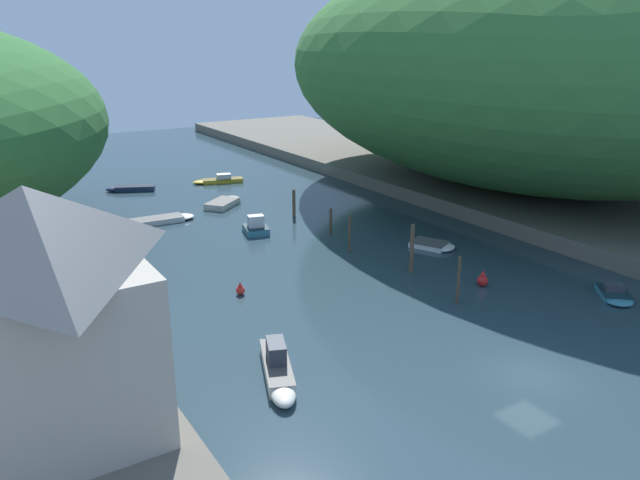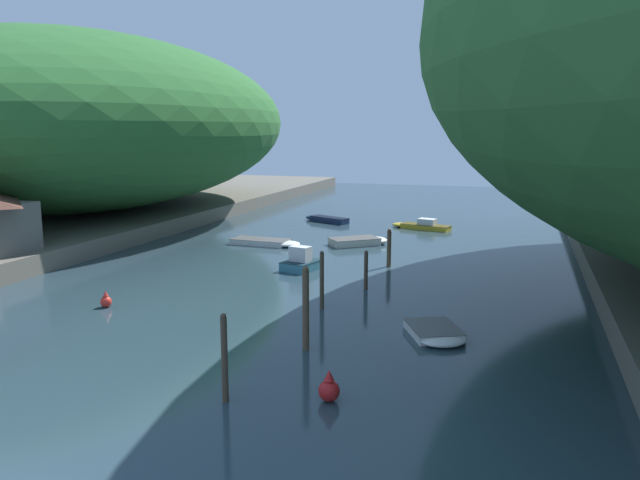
{
  "view_description": "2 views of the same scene",
  "coord_description": "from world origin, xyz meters",
  "px_view_note": "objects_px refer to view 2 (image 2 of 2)",
  "views": [
    {
      "loc": [
        -23.92,
        -17.93,
        16.48
      ],
      "look_at": [
        -0.79,
        19.11,
        2.09
      ],
      "focal_mm": 35.0,
      "sensor_mm": 36.0,
      "label": 1
    },
    {
      "loc": [
        12.74,
        -9.7,
        9.47
      ],
      "look_at": [
        1.0,
        26.55,
        2.6
      ],
      "focal_mm": 35.0,
      "sensor_mm": 36.0,
      "label": 2
    }
  ],
  "objects_px": {
    "boat_near_quay": "(325,219)",
    "channel_buoy_far": "(329,389)",
    "boat_mid_channel": "(420,225)",
    "boat_open_rowboat": "(436,334)",
    "channel_buoy_near": "(106,301)",
    "boat_far_upstream": "(361,241)",
    "boat_navy_launch": "(268,242)",
    "boat_small_dinghy": "(303,262)"
  },
  "relations": [
    {
      "from": "boat_near_quay",
      "to": "channel_buoy_far",
      "type": "distance_m",
      "value": 42.49
    },
    {
      "from": "boat_near_quay",
      "to": "boat_mid_channel",
      "type": "bearing_deg",
      "value": -73.77
    },
    {
      "from": "boat_open_rowboat",
      "to": "channel_buoy_near",
      "type": "bearing_deg",
      "value": -24.13
    },
    {
      "from": "boat_near_quay",
      "to": "boat_mid_channel",
      "type": "xyz_separation_m",
      "value": [
        10.0,
        -1.43,
        0.03
      ]
    },
    {
      "from": "boat_near_quay",
      "to": "boat_far_upstream",
      "type": "relative_size",
      "value": 1.05
    },
    {
      "from": "boat_navy_launch",
      "to": "boat_mid_channel",
      "type": "distance_m",
      "value": 16.17
    },
    {
      "from": "channel_buoy_near",
      "to": "boat_far_upstream",
      "type": "bearing_deg",
      "value": 68.7
    },
    {
      "from": "boat_navy_launch",
      "to": "boat_near_quay",
      "type": "relative_size",
      "value": 1.11
    },
    {
      "from": "boat_far_upstream",
      "to": "boat_small_dinghy",
      "type": "xyz_separation_m",
      "value": [
        -1.52,
        -9.93,
        0.19
      ]
    },
    {
      "from": "boat_navy_launch",
      "to": "boat_open_rowboat",
      "type": "height_order",
      "value": "boat_navy_launch"
    },
    {
      "from": "boat_near_quay",
      "to": "boat_open_rowboat",
      "type": "xyz_separation_m",
      "value": [
        15.64,
        -32.58,
        -0.07
      ]
    },
    {
      "from": "boat_navy_launch",
      "to": "boat_open_rowboat",
      "type": "relative_size",
      "value": 1.46
    },
    {
      "from": "boat_navy_launch",
      "to": "boat_small_dinghy",
      "type": "distance_m",
      "value": 9.33
    },
    {
      "from": "boat_far_upstream",
      "to": "boat_open_rowboat",
      "type": "bearing_deg",
      "value": -15.75
    },
    {
      "from": "boat_near_quay",
      "to": "boat_navy_launch",
      "type": "bearing_deg",
      "value": -157.94
    },
    {
      "from": "boat_navy_launch",
      "to": "boat_small_dinghy",
      "type": "relative_size",
      "value": 1.69
    },
    {
      "from": "boat_near_quay",
      "to": "channel_buoy_near",
      "type": "relative_size",
      "value": 5.94
    },
    {
      "from": "channel_buoy_near",
      "to": "boat_small_dinghy",
      "type": "bearing_deg",
      "value": 59.59
    },
    {
      "from": "boat_mid_channel",
      "to": "boat_small_dinghy",
      "type": "xyz_separation_m",
      "value": [
        -4.87,
        -19.66,
        0.17
      ]
    },
    {
      "from": "boat_mid_channel",
      "to": "boat_far_upstream",
      "type": "height_order",
      "value": "boat_mid_channel"
    },
    {
      "from": "boat_near_quay",
      "to": "boat_small_dinghy",
      "type": "relative_size",
      "value": 1.52
    },
    {
      "from": "boat_open_rowboat",
      "to": "channel_buoy_far",
      "type": "xyz_separation_m",
      "value": [
        -2.7,
        -7.9,
        0.24
      ]
    },
    {
      "from": "boat_far_upstream",
      "to": "channel_buoy_far",
      "type": "bearing_deg",
      "value": -26.4
    },
    {
      "from": "boat_near_quay",
      "to": "channel_buoy_far",
      "type": "bearing_deg",
      "value": -137.94
    },
    {
      "from": "boat_far_upstream",
      "to": "channel_buoy_far",
      "type": "xyz_separation_m",
      "value": [
        6.28,
        -29.33,
        0.16
      ]
    },
    {
      "from": "channel_buoy_far",
      "to": "boat_open_rowboat",
      "type": "bearing_deg",
      "value": 71.1
    },
    {
      "from": "channel_buoy_near",
      "to": "channel_buoy_far",
      "type": "relative_size",
      "value": 0.78
    },
    {
      "from": "boat_navy_launch",
      "to": "boat_far_upstream",
      "type": "bearing_deg",
      "value": 112.26
    },
    {
      "from": "boat_navy_launch",
      "to": "boat_near_quay",
      "type": "height_order",
      "value": "boat_near_quay"
    },
    {
      "from": "channel_buoy_near",
      "to": "channel_buoy_far",
      "type": "xyz_separation_m",
      "value": [
        14.81,
        -7.46,
        0.1
      ]
    },
    {
      "from": "boat_navy_launch",
      "to": "channel_buoy_far",
      "type": "height_order",
      "value": "channel_buoy_far"
    },
    {
      "from": "boat_navy_launch",
      "to": "boat_mid_channel",
      "type": "xyz_separation_m",
      "value": [
        10.55,
        12.26,
        0.08
      ]
    },
    {
      "from": "boat_navy_launch",
      "to": "channel_buoy_near",
      "type": "height_order",
      "value": "channel_buoy_near"
    },
    {
      "from": "boat_near_quay",
      "to": "boat_small_dinghy",
      "type": "distance_m",
      "value": 21.7
    },
    {
      "from": "boat_navy_launch",
      "to": "channel_buoy_far",
      "type": "xyz_separation_m",
      "value": [
        13.48,
        -26.79,
        0.22
      ]
    },
    {
      "from": "boat_far_upstream",
      "to": "boat_small_dinghy",
      "type": "bearing_deg",
      "value": -47.18
    },
    {
      "from": "boat_navy_launch",
      "to": "boat_mid_channel",
      "type": "relative_size",
      "value": 0.99
    },
    {
      "from": "boat_open_rowboat",
      "to": "boat_far_upstream",
      "type": "bearing_deg",
      "value": -92.8
    },
    {
      "from": "boat_navy_launch",
      "to": "channel_buoy_near",
      "type": "distance_m",
      "value": 19.38
    },
    {
      "from": "channel_buoy_near",
      "to": "boat_open_rowboat",
      "type": "bearing_deg",
      "value": 1.41
    },
    {
      "from": "boat_small_dinghy",
      "to": "channel_buoy_far",
      "type": "relative_size",
      "value": 3.05
    },
    {
      "from": "boat_small_dinghy",
      "to": "boat_open_rowboat",
      "type": "bearing_deg",
      "value": -33.73
    }
  ]
}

